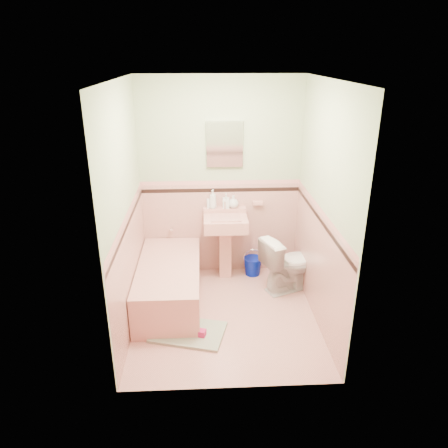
{
  "coord_description": "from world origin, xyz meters",
  "views": [
    {
      "loc": [
        -0.22,
        -3.99,
        2.73
      ],
      "look_at": [
        0.0,
        0.25,
        1.0
      ],
      "focal_mm": 34.02,
      "sensor_mm": 36.0,
      "label": 1
    }
  ],
  "objects_px": {
    "soap_bottle_mid": "(226,201)",
    "shoe": "(198,332)",
    "bucket": "(253,266)",
    "soap_bottle_left": "(213,199)",
    "soap_bottle_right": "(233,202)",
    "bathtub": "(170,284)",
    "medicine_cabinet": "(225,144)",
    "toilet": "(290,263)",
    "sink": "(225,248)"
  },
  "relations": [
    {
      "from": "medicine_cabinet",
      "to": "bucket",
      "type": "relative_size",
      "value": 2.31
    },
    {
      "from": "sink",
      "to": "bathtub",
      "type": "bearing_deg",
      "value": -142.07
    },
    {
      "from": "soap_bottle_right",
      "to": "soap_bottle_mid",
      "type": "bearing_deg",
      "value": 180.0
    },
    {
      "from": "soap_bottle_right",
      "to": "toilet",
      "type": "xyz_separation_m",
      "value": [
        0.65,
        -0.5,
        -0.63
      ]
    },
    {
      "from": "soap_bottle_mid",
      "to": "shoe",
      "type": "distance_m",
      "value": 1.74
    },
    {
      "from": "medicine_cabinet",
      "to": "bathtub",
      "type": "bearing_deg",
      "value": -132.58
    },
    {
      "from": "soap_bottle_mid",
      "to": "toilet",
      "type": "distance_m",
      "value": 1.1
    },
    {
      "from": "sink",
      "to": "toilet",
      "type": "bearing_deg",
      "value": -22.77
    },
    {
      "from": "medicine_cabinet",
      "to": "soap_bottle_left",
      "type": "distance_m",
      "value": 0.7
    },
    {
      "from": "medicine_cabinet",
      "to": "toilet",
      "type": "xyz_separation_m",
      "value": [
        0.76,
        -0.53,
        -1.35
      ]
    },
    {
      "from": "soap_bottle_left",
      "to": "toilet",
      "type": "xyz_separation_m",
      "value": [
        0.91,
        -0.5,
        -0.67
      ]
    },
    {
      "from": "bucket",
      "to": "shoe",
      "type": "relative_size",
      "value": 1.43
    },
    {
      "from": "soap_bottle_mid",
      "to": "soap_bottle_right",
      "type": "height_order",
      "value": "soap_bottle_mid"
    },
    {
      "from": "medicine_cabinet",
      "to": "bucket",
      "type": "bearing_deg",
      "value": -20.87
    },
    {
      "from": "bathtub",
      "to": "shoe",
      "type": "bearing_deg",
      "value": -65.2
    },
    {
      "from": "soap_bottle_mid",
      "to": "toilet",
      "type": "height_order",
      "value": "soap_bottle_mid"
    },
    {
      "from": "soap_bottle_right",
      "to": "bathtub",
      "type": "bearing_deg",
      "value": -138.02
    },
    {
      "from": "toilet",
      "to": "sink",
      "type": "bearing_deg",
      "value": 44.81
    },
    {
      "from": "bucket",
      "to": "soap_bottle_right",
      "type": "bearing_deg",
      "value": 156.88
    },
    {
      "from": "shoe",
      "to": "soap_bottle_mid",
      "type": "bearing_deg",
      "value": 93.49
    },
    {
      "from": "bathtub",
      "to": "shoe",
      "type": "relative_size",
      "value": 9.05
    },
    {
      "from": "medicine_cabinet",
      "to": "soap_bottle_right",
      "type": "distance_m",
      "value": 0.73
    },
    {
      "from": "soap_bottle_left",
      "to": "shoe",
      "type": "xyz_separation_m",
      "value": [
        -0.2,
        -1.42,
        -0.96
      ]
    },
    {
      "from": "bathtub",
      "to": "sink",
      "type": "relative_size",
      "value": 1.78
    },
    {
      "from": "bathtub",
      "to": "soap_bottle_mid",
      "type": "height_order",
      "value": "soap_bottle_mid"
    },
    {
      "from": "sink",
      "to": "soap_bottle_left",
      "type": "bearing_deg",
      "value": 129.76
    },
    {
      "from": "medicine_cabinet",
      "to": "sink",
      "type": "bearing_deg",
      "value": -90.0
    },
    {
      "from": "bathtub",
      "to": "medicine_cabinet",
      "type": "bearing_deg",
      "value": 47.42
    },
    {
      "from": "medicine_cabinet",
      "to": "soap_bottle_mid",
      "type": "relative_size",
      "value": 2.95
    },
    {
      "from": "bathtub",
      "to": "shoe",
      "type": "height_order",
      "value": "bathtub"
    },
    {
      "from": "soap_bottle_left",
      "to": "soap_bottle_right",
      "type": "height_order",
      "value": "soap_bottle_left"
    },
    {
      "from": "bathtub",
      "to": "bucket",
      "type": "bearing_deg",
      "value": 29.97
    },
    {
      "from": "toilet",
      "to": "medicine_cabinet",
      "type": "bearing_deg",
      "value": 32.76
    },
    {
      "from": "bathtub",
      "to": "soap_bottle_right",
      "type": "relative_size",
      "value": 9.19
    },
    {
      "from": "soap_bottle_mid",
      "to": "shoe",
      "type": "height_order",
      "value": "soap_bottle_mid"
    },
    {
      "from": "toilet",
      "to": "bathtub",
      "type": "bearing_deg",
      "value": 75.89
    },
    {
      "from": "soap_bottle_right",
      "to": "bucket",
      "type": "bearing_deg",
      "value": -23.12
    },
    {
      "from": "sink",
      "to": "medicine_cabinet",
      "type": "distance_m",
      "value": 1.3
    },
    {
      "from": "bathtub",
      "to": "bucket",
      "type": "xyz_separation_m",
      "value": [
        1.04,
        0.6,
        -0.11
      ]
    },
    {
      "from": "medicine_cabinet",
      "to": "shoe",
      "type": "relative_size",
      "value": 3.3
    },
    {
      "from": "soap_bottle_right",
      "to": "sink",
      "type": "bearing_deg",
      "value": -121.22
    },
    {
      "from": "soap_bottle_mid",
      "to": "soap_bottle_right",
      "type": "relative_size",
      "value": 1.14
    },
    {
      "from": "soap_bottle_left",
      "to": "shoe",
      "type": "distance_m",
      "value": 1.72
    },
    {
      "from": "bathtub",
      "to": "soap_bottle_left",
      "type": "xyz_separation_m",
      "value": [
        0.53,
        0.71,
        0.79
      ]
    },
    {
      "from": "medicine_cabinet",
      "to": "soap_bottle_mid",
      "type": "distance_m",
      "value": 0.71
    },
    {
      "from": "bathtub",
      "to": "toilet",
      "type": "height_order",
      "value": "toilet"
    },
    {
      "from": "bathtub",
      "to": "toilet",
      "type": "bearing_deg",
      "value": 8.31
    },
    {
      "from": "shoe",
      "to": "soap_bottle_left",
      "type": "bearing_deg",
      "value": 99.93
    },
    {
      "from": "sink",
      "to": "bucket",
      "type": "xyz_separation_m",
      "value": [
        0.36,
        0.07,
        -0.3
      ]
    },
    {
      "from": "soap_bottle_mid",
      "to": "bucket",
      "type": "height_order",
      "value": "soap_bottle_mid"
    }
  ]
}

